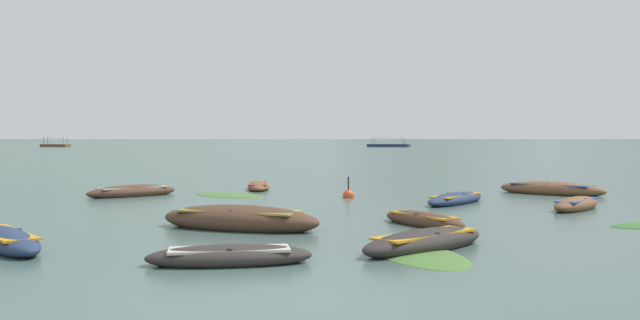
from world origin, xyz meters
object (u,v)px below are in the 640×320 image
rowboat_9 (424,220)px  rowboat_10 (229,256)px  ferry_0 (55,145)px  ferry_1 (389,145)px  mooring_buoy (348,195)px  rowboat_2 (456,199)px  rowboat_1 (576,204)px  rowboat_8 (258,186)px  rowboat_0 (4,240)px  rowboat_7 (239,220)px  rowboat_5 (551,189)px  rowboat_6 (425,241)px  rowboat_4 (132,192)px

rowboat_9 → rowboat_10: 7.01m
ferry_0 → ferry_1: same height
rowboat_10 → mooring_buoy: size_ratio=3.38×
rowboat_2 → rowboat_10: size_ratio=1.18×
rowboat_1 → rowboat_2: 4.10m
rowboat_8 → ferry_0: 151.77m
rowboat_10 → rowboat_9: bearing=52.8°
rowboat_0 → rowboat_2: size_ratio=0.93×
rowboat_7 → ferry_1: 153.10m
rowboat_9 → rowboat_0: bearing=-157.0°
rowboat_0 → rowboat_10: rowboat_0 is taller
ferry_0 → rowboat_5: bearing=-58.7°
ferry_1 → mooring_buoy: 143.90m
rowboat_2 → rowboat_5: size_ratio=0.89×
rowboat_2 → rowboat_10: (-6.08, -11.73, -0.01)m
rowboat_8 → ferry_1: 140.22m
rowboat_1 → rowboat_5: rowboat_5 is taller
rowboat_9 → rowboat_2: bearing=73.3°
rowboat_2 → rowboat_10: 13.21m
ferry_1 → rowboat_7: bearing=-94.9°
rowboat_1 → rowboat_6: size_ratio=0.93×
rowboat_2 → rowboat_1: bearing=-27.1°
rowboat_10 → rowboat_4: bearing=114.9°
rowboat_7 → mooring_buoy: (2.82, 9.00, -0.14)m
rowboat_1 → ferry_0: 164.35m
rowboat_1 → rowboat_7: 11.53m
rowboat_0 → rowboat_8: 16.54m
rowboat_0 → ferry_1: size_ratio=0.32×
rowboat_7 → rowboat_9: size_ratio=1.55×
rowboat_2 → rowboat_9: (-1.84, -6.14, -0.01)m
ferry_0 → rowboat_6: bearing=-63.2°
rowboat_9 → ferry_0: 165.46m
rowboat_6 → rowboat_7: size_ratio=0.73×
rowboat_1 → rowboat_5: size_ratio=0.73×
rowboat_0 → rowboat_9: (9.41, 3.99, -0.02)m
rowboat_5 → rowboat_8: size_ratio=1.23×
rowboat_6 → rowboat_7: bearing=146.1°
rowboat_4 → rowboat_8: size_ratio=1.00×
rowboat_6 → rowboat_8: (-5.76, 16.04, -0.03)m
rowboat_2 → mooring_buoy: bearing=152.2°
rowboat_0 → rowboat_9: bearing=23.0°
rowboat_0 → ferry_0: size_ratio=0.46×
rowboat_2 → rowboat_5: rowboat_5 is taller
rowboat_2 → rowboat_8: 10.05m
mooring_buoy → rowboat_4: bearing=177.8°
rowboat_1 → rowboat_8: (-11.64, 7.95, -0.02)m
rowboat_5 → rowboat_9: rowboat_5 is taller
rowboat_2 → ferry_1: bearing=87.5°
rowboat_5 → rowboat_2: bearing=-139.1°
rowboat_8 → rowboat_5: bearing=-9.6°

